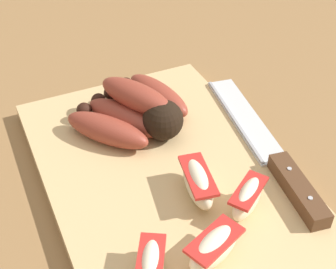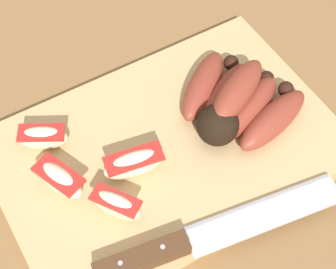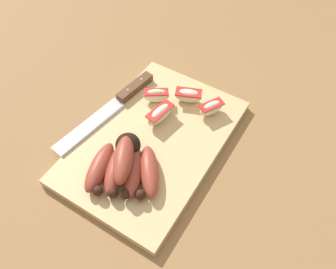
% 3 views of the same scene
% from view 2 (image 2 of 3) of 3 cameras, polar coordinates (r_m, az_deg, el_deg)
% --- Properties ---
extents(ground_plane, '(6.00, 6.00, 0.00)m').
position_cam_2_polar(ground_plane, '(0.66, 0.93, -2.65)').
color(ground_plane, olive).
extents(cutting_board, '(0.39, 0.26, 0.02)m').
position_cam_2_polar(cutting_board, '(0.66, -0.11, -1.50)').
color(cutting_board, tan).
rests_on(cutting_board, ground_plane).
extents(banana_bunch, '(0.16, 0.17, 0.06)m').
position_cam_2_polar(banana_bunch, '(0.66, 6.91, 3.24)').
color(banana_bunch, black).
rests_on(banana_bunch, cutting_board).
extents(chefs_knife, '(0.28, 0.07, 0.02)m').
position_cam_2_polar(chefs_knife, '(0.58, 1.85, -11.02)').
color(chefs_knife, silver).
rests_on(chefs_knife, cutting_board).
extents(apple_wedge_near, '(0.07, 0.04, 0.04)m').
position_cam_2_polar(apple_wedge_near, '(0.61, -3.48, -3.02)').
color(apple_wedge_near, '#F4E5C1').
rests_on(apple_wedge_near, cutting_board).
extents(apple_wedge_middle, '(0.05, 0.07, 0.03)m').
position_cam_2_polar(apple_wedge_middle, '(0.61, -11.07, -4.55)').
color(apple_wedge_middle, '#F4E5C1').
rests_on(apple_wedge_middle, cutting_board).
extents(apple_wedge_far, '(0.05, 0.06, 0.04)m').
position_cam_2_polar(apple_wedge_far, '(0.59, -5.34, -7.23)').
color(apple_wedge_far, '#F4E5C1').
rests_on(apple_wedge_far, cutting_board).
extents(apple_wedge_extra, '(0.06, 0.05, 0.03)m').
position_cam_2_polar(apple_wedge_extra, '(0.65, -12.76, -0.30)').
color(apple_wedge_extra, '#F4E5C1').
rests_on(apple_wedge_extra, cutting_board).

